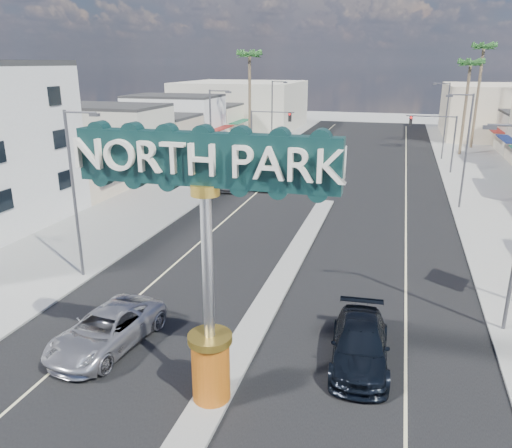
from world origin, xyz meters
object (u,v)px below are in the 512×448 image
Objects in this scene: palm_right_far at (483,53)px; car_parked_left at (233,181)px; gateway_sign at (206,241)px; traffic_signal_right at (437,132)px; streetlight_l_near at (76,187)px; streetlight_l_mid at (213,135)px; streetlight_r_mid at (465,146)px; palm_right_mid at (470,68)px; suv_left at (106,330)px; streetlight_l_far at (273,113)px; streetlight_r_far at (445,117)px; palm_left_far at (250,60)px; suv_right at (360,345)px; traffic_signal_left at (267,126)px; city_bus at (280,165)px.

car_parked_left is (-24.00, -30.84, -11.62)m from palm_right_far.
gateway_sign reaches higher than traffic_signal_right.
streetlight_l_near is 1.00× the size of streetlight_l_mid.
palm_right_far is at bearing 81.88° from streetlight_r_mid.
gateway_sign is at bearing -103.53° from palm_right_mid.
suv_left is at bearing -78.99° from streetlight_l_mid.
streetlight_r_mid is (20.87, -22.00, 0.00)m from streetlight_l_far.
streetlight_r_far is at bearing 78.22° from gateway_sign.
palm_left_far is at bearing -167.01° from palm_right_mid.
gateway_sign is 7.96m from suv_right.
palm_right_far is at bearing 75.97° from gateway_sign.
palm_left_far is (-13.00, 48.02, 5.57)m from gateway_sign.
streetlight_l_far and streetlight_r_far have the same top height.
streetlight_r_mid reaches higher than suv_left.
traffic_signal_left is 9.27m from city_bus.
streetlight_l_near is 0.79× the size of city_bus.
streetlight_l_mid is 1.59× the size of suv_left.
suv_left is (5.04, -5.92, -4.28)m from streetlight_l_near.
traffic_signal_left is 10.14m from palm_left_far.
streetlight_l_mid is at bearing -133.48° from streetlight_r_far.
traffic_signal_right is at bearing 30.99° from city_bus.
suv_left reaches higher than suv_right.
gateway_sign reaches higher than car_parked_left.
suv_left is (5.04, -25.92, -4.28)m from streetlight_l_mid.
gateway_sign is at bearing -78.39° from city_bus.
suv_right is at bearing -63.93° from car_parked_left.
streetlight_l_mid is at bearing -143.32° from car_parked_left.
streetlight_l_near is 1.67× the size of suv_right.
palm_right_far reaches higher than gateway_sign.
palm_right_far reaches higher than palm_left_far.
city_bus is (3.58, -8.12, -2.69)m from traffic_signal_left.
car_parked_left is (-13.72, 25.35, -0.02)m from suv_right.
car_parked_left is at bearing 114.49° from suv_right.
traffic_signal_left is at bearing 116.01° from city_bus.
city_bus reaches higher than car_parked_left.
streetlight_l_mid reaches higher than traffic_signal_left.
palm_right_far is at bearing 63.94° from streetlight_l_near.
palm_right_far is 62.49m from suv_left.
streetlight_l_near is (-19.62, -33.99, 0.79)m from traffic_signal_right.
streetlight_l_near is at bearing 142.45° from gateway_sign.
suv_left is at bearing -83.99° from streetlight_l_far.
traffic_signal_right is 14.07m from streetlight_r_mid.
traffic_signal_right is 21.20m from streetlight_l_far.
streetlight_l_near is 51.92m from palm_right_mid.
traffic_signal_right reaches higher than car_parked_left.
streetlight_r_far is (10.43, 50.02, -0.86)m from gateway_sign.
palm_right_far is 3.14× the size of car_parked_left.
gateway_sign is 0.76× the size of palm_right_mid.
streetlight_r_far is 0.74× the size of palm_right_mid.
streetlight_l_near is at bearing -98.35° from city_bus.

